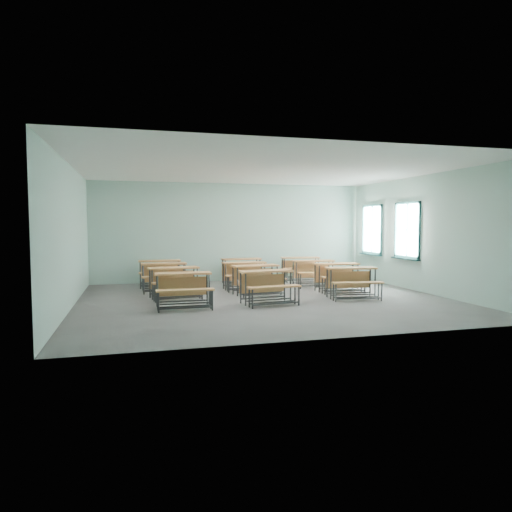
{
  "coord_description": "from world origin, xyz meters",
  "views": [
    {
      "loc": [
        -3.14,
        -10.75,
        1.87
      ],
      "look_at": [
        0.07,
        1.2,
        1.0
      ],
      "focal_mm": 32.0,
      "sensor_mm": 36.0,
      "label": 1
    }
  ],
  "objects_px": {
    "desk_unit_r0c1": "(268,282)",
    "desk_unit_r2c1": "(245,271)",
    "desk_unit_r0c0": "(184,284)",
    "desk_unit_r1c2": "(338,273)",
    "desk_unit_r2c0": "(164,272)",
    "desk_unit_r2c2": "(314,269)",
    "desk_unit_r3c1": "(242,267)",
    "desk_unit_r1c1": "(257,275)",
    "desk_unit_r3c0": "(160,269)",
    "desk_unit_r0c2": "(352,278)",
    "desk_unit_r3c2": "(301,265)",
    "desk_unit_r1c0": "(175,278)"
  },
  "relations": [
    {
      "from": "desk_unit_r0c1",
      "to": "desk_unit_r2c1",
      "type": "bearing_deg",
      "value": 82.4
    },
    {
      "from": "desk_unit_r0c0",
      "to": "desk_unit_r1c2",
      "type": "height_order",
      "value": "same"
    },
    {
      "from": "desk_unit_r2c0",
      "to": "desk_unit_r2c2",
      "type": "distance_m",
      "value": 4.42
    },
    {
      "from": "desk_unit_r0c1",
      "to": "desk_unit_r3c1",
      "type": "xyz_separation_m",
      "value": [
        0.3,
        3.81,
        0.0
      ]
    },
    {
      "from": "desk_unit_r2c2",
      "to": "desk_unit_r3c1",
      "type": "xyz_separation_m",
      "value": [
        -1.91,
        1.29,
        0.0
      ]
    },
    {
      "from": "desk_unit_r1c1",
      "to": "desk_unit_r3c0",
      "type": "xyz_separation_m",
      "value": [
        -2.39,
        2.36,
        0.0
      ]
    },
    {
      "from": "desk_unit_r1c2",
      "to": "desk_unit_r0c2",
      "type": "bearing_deg",
      "value": -96.46
    },
    {
      "from": "desk_unit_r0c2",
      "to": "desk_unit_r1c2",
      "type": "relative_size",
      "value": 1.06
    },
    {
      "from": "desk_unit_r0c0",
      "to": "desk_unit_r1c1",
      "type": "distance_m",
      "value": 2.51
    },
    {
      "from": "desk_unit_r1c2",
      "to": "desk_unit_r3c1",
      "type": "bearing_deg",
      "value": 133.4
    },
    {
      "from": "desk_unit_r2c2",
      "to": "desk_unit_r3c0",
      "type": "bearing_deg",
      "value": 168.14
    },
    {
      "from": "desk_unit_r2c2",
      "to": "desk_unit_r3c2",
      "type": "bearing_deg",
      "value": 89.75
    },
    {
      "from": "desk_unit_r2c1",
      "to": "desk_unit_r2c2",
      "type": "xyz_separation_m",
      "value": [
        2.17,
        0.11,
        0.0
      ]
    },
    {
      "from": "desk_unit_r0c2",
      "to": "desk_unit_r3c2",
      "type": "distance_m",
      "value": 3.71
    },
    {
      "from": "desk_unit_r2c1",
      "to": "desk_unit_r3c0",
      "type": "relative_size",
      "value": 0.99
    },
    {
      "from": "desk_unit_r0c0",
      "to": "desk_unit_r2c2",
      "type": "relative_size",
      "value": 0.97
    },
    {
      "from": "desk_unit_r0c1",
      "to": "desk_unit_r3c1",
      "type": "relative_size",
      "value": 1.03
    },
    {
      "from": "desk_unit_r0c2",
      "to": "desk_unit_r1c0",
      "type": "xyz_separation_m",
      "value": [
        -4.3,
        1.2,
        0.0
      ]
    },
    {
      "from": "desk_unit_r3c0",
      "to": "desk_unit_r2c0",
      "type": "bearing_deg",
      "value": -86.1
    },
    {
      "from": "desk_unit_r3c2",
      "to": "desk_unit_r0c0",
      "type": "bearing_deg",
      "value": -130.85
    },
    {
      "from": "desk_unit_r0c2",
      "to": "desk_unit_r3c2",
      "type": "relative_size",
      "value": 1.01
    },
    {
      "from": "desk_unit_r0c1",
      "to": "desk_unit_r1c0",
      "type": "relative_size",
      "value": 0.99
    },
    {
      "from": "desk_unit_r1c2",
      "to": "desk_unit_r3c1",
      "type": "height_order",
      "value": "same"
    },
    {
      "from": "desk_unit_r0c0",
      "to": "desk_unit_r3c2",
      "type": "relative_size",
      "value": 0.94
    },
    {
      "from": "desk_unit_r0c1",
      "to": "desk_unit_r0c2",
      "type": "xyz_separation_m",
      "value": [
        2.27,
        0.17,
        0.0
      ]
    },
    {
      "from": "desk_unit_r1c0",
      "to": "desk_unit_r3c1",
      "type": "bearing_deg",
      "value": 38.87
    },
    {
      "from": "desk_unit_r0c0",
      "to": "desk_unit_r0c2",
      "type": "relative_size",
      "value": 0.93
    },
    {
      "from": "desk_unit_r1c0",
      "to": "desk_unit_r1c2",
      "type": "height_order",
      "value": "same"
    },
    {
      "from": "desk_unit_r2c2",
      "to": "desk_unit_r1c0",
      "type": "bearing_deg",
      "value": -161.21
    },
    {
      "from": "desk_unit_r0c0",
      "to": "desk_unit_r3c0",
      "type": "height_order",
      "value": "same"
    },
    {
      "from": "desk_unit_r3c1",
      "to": "desk_unit_r3c2",
      "type": "bearing_deg",
      "value": -1.76
    },
    {
      "from": "desk_unit_r3c0",
      "to": "desk_unit_r3c2",
      "type": "height_order",
      "value": "same"
    },
    {
      "from": "desk_unit_r2c0",
      "to": "desk_unit_r3c1",
      "type": "relative_size",
      "value": 0.97
    },
    {
      "from": "desk_unit_r2c0",
      "to": "desk_unit_r2c2",
      "type": "height_order",
      "value": "same"
    },
    {
      "from": "desk_unit_r1c0",
      "to": "desk_unit_r3c0",
      "type": "bearing_deg",
      "value": 88.17
    },
    {
      "from": "desk_unit_r0c0",
      "to": "desk_unit_r0c2",
      "type": "xyz_separation_m",
      "value": [
        4.23,
        0.17,
        0.0
      ]
    },
    {
      "from": "desk_unit_r2c0",
      "to": "desk_unit_r3c0",
      "type": "xyz_separation_m",
      "value": [
        -0.06,
        1.07,
        0.0
      ]
    },
    {
      "from": "desk_unit_r0c0",
      "to": "desk_unit_r1c2",
      "type": "relative_size",
      "value": 0.98
    },
    {
      "from": "desk_unit_r1c1",
      "to": "desk_unit_r3c0",
      "type": "bearing_deg",
      "value": 127.57
    },
    {
      "from": "desk_unit_r0c1",
      "to": "desk_unit_r1c1",
      "type": "distance_m",
      "value": 1.41
    },
    {
      "from": "desk_unit_r1c0",
      "to": "desk_unit_r1c1",
      "type": "xyz_separation_m",
      "value": [
        2.15,
        0.03,
        0.0
      ]
    },
    {
      "from": "desk_unit_r0c1",
      "to": "desk_unit_r3c0",
      "type": "xyz_separation_m",
      "value": [
        -2.27,
        3.76,
        0.0
      ]
    },
    {
      "from": "desk_unit_r1c0",
      "to": "desk_unit_r2c1",
      "type": "xyz_separation_m",
      "value": [
        2.07,
        1.04,
        0.0
      ]
    },
    {
      "from": "desk_unit_r0c1",
      "to": "desk_unit_r1c1",
      "type": "bearing_deg",
      "value": 78.39
    },
    {
      "from": "desk_unit_r2c1",
      "to": "desk_unit_r3c2",
      "type": "height_order",
      "value": "same"
    },
    {
      "from": "desk_unit_r3c2",
      "to": "desk_unit_r1c2",
      "type": "bearing_deg",
      "value": -79.76
    },
    {
      "from": "desk_unit_r2c0",
      "to": "desk_unit_r2c1",
      "type": "distance_m",
      "value": 2.26
    },
    {
      "from": "desk_unit_r1c0",
      "to": "desk_unit_r3c1",
      "type": "distance_m",
      "value": 3.38
    },
    {
      "from": "desk_unit_r2c0",
      "to": "desk_unit_r0c1",
      "type": "bearing_deg",
      "value": -51.55
    },
    {
      "from": "desk_unit_r1c2",
      "to": "desk_unit_r3c2",
      "type": "height_order",
      "value": "same"
    }
  ]
}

